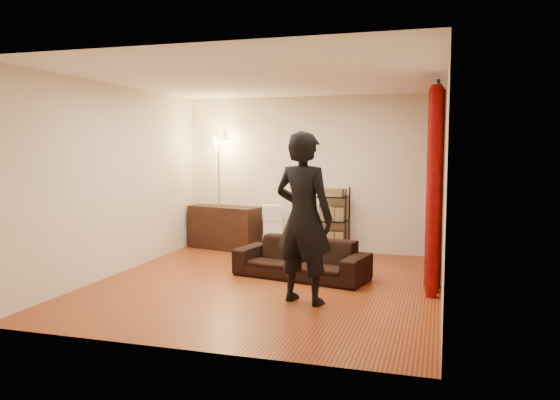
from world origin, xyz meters
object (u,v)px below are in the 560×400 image
(sofa, at_px, (301,259))
(storage_boxes, at_px, (272,228))
(person, at_px, (304,218))
(wire_shelf, at_px, (332,221))
(media_cabinet, at_px, (225,227))
(floor_lamp, at_px, (219,192))

(sofa, height_order, storage_boxes, storage_boxes)
(person, relative_size, wire_shelf, 1.76)
(media_cabinet, bearing_deg, floor_lamp, -132.65)
(wire_shelf, bearing_deg, person, -81.68)
(sofa, xyz_separation_m, media_cabinet, (-1.87, 1.77, 0.11))
(person, relative_size, media_cabinet, 1.53)
(sofa, height_order, floor_lamp, floor_lamp)
(person, distance_m, wire_shelf, 3.04)
(storage_boxes, relative_size, wire_shelf, 0.72)
(sofa, height_order, person, person)
(media_cabinet, bearing_deg, sofa, -30.10)
(sofa, height_order, media_cabinet, media_cabinet)
(person, bearing_deg, floor_lamp, -35.71)
(sofa, xyz_separation_m, person, (0.33, -1.18, 0.73))
(storage_boxes, height_order, wire_shelf, wire_shelf)
(sofa, relative_size, wire_shelf, 1.63)
(sofa, relative_size, media_cabinet, 1.41)
(media_cabinet, bearing_deg, wire_shelf, 14.71)
(wire_shelf, bearing_deg, media_cabinet, -174.82)
(person, xyz_separation_m, media_cabinet, (-2.20, 2.95, -0.62))
(media_cabinet, distance_m, wire_shelf, 1.97)
(media_cabinet, relative_size, floor_lamp, 0.64)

